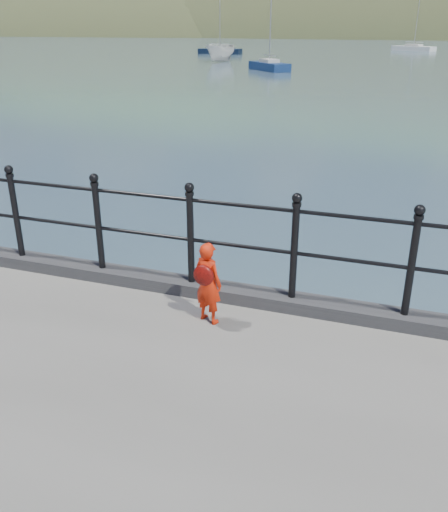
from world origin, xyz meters
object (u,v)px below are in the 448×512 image
at_px(launch_white, 221,53).
at_px(sailboat_deep, 413,49).
at_px(sailboat_left, 220,51).
at_px(railing, 241,233).
at_px(sailboat_port, 269,67).
at_px(child, 208,282).

bearing_deg(launch_white, sailboat_deep, 72.43).
distance_m(sailboat_deep, sailboat_left, 31.40).
height_order(railing, sailboat_port, sailboat_port).
bearing_deg(sailboat_deep, sailboat_port, -73.81).
bearing_deg(sailboat_left, sailboat_deep, 35.67).
xyz_separation_m(railing, child, (-0.18, -0.56, -0.36)).
relative_size(launch_white, sailboat_deep, 0.51).
xyz_separation_m(sailboat_deep, sailboat_port, (-11.55, -44.26, -0.00)).
height_order(railing, launch_white, railing).
xyz_separation_m(railing, sailboat_left, (-25.35, 71.02, -1.49)).
bearing_deg(sailboat_left, sailboat_port, -62.01).
bearing_deg(sailboat_port, sailboat_deep, 123.34).
relative_size(sailboat_left, sailboat_port, 1.11).
bearing_deg(sailboat_left, launch_white, -70.53).
bearing_deg(launch_white, child, -58.68).
height_order(railing, sailboat_left, sailboat_left).
bearing_deg(child, sailboat_deep, -70.34).
distance_m(sailboat_deep, sailboat_port, 45.74).
xyz_separation_m(railing, sailboat_deep, (0.08, 89.44, -1.48)).
bearing_deg(child, railing, -87.82).
distance_m(railing, sailboat_port, 46.63).
xyz_separation_m(child, sailboat_left, (-25.17, 71.58, -1.12)).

